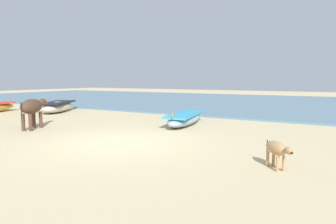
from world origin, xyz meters
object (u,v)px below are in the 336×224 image
fishing_boat_0 (185,118)px  fishing_boat_5 (58,106)px  cow_adult_dark (32,107)px  calf_near_tan (277,149)px

fishing_boat_0 → fishing_boat_5: size_ratio=1.03×
cow_adult_dark → calf_near_tan: (8.39, -0.55, -0.38)m
fishing_boat_5 → cow_adult_dark: cow_adult_dark is taller
fishing_boat_5 → calf_near_tan: bearing=38.7°
fishing_boat_5 → calf_near_tan: size_ratio=4.52×
fishing_boat_0 → calf_near_tan: size_ratio=4.64×
fishing_boat_5 → calf_near_tan: (12.12, -4.66, 0.10)m
fishing_boat_0 → cow_adult_dark: bearing=-59.6°
fishing_boat_5 → calf_near_tan: fishing_boat_5 is taller
fishing_boat_0 → cow_adult_dark: 5.64m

